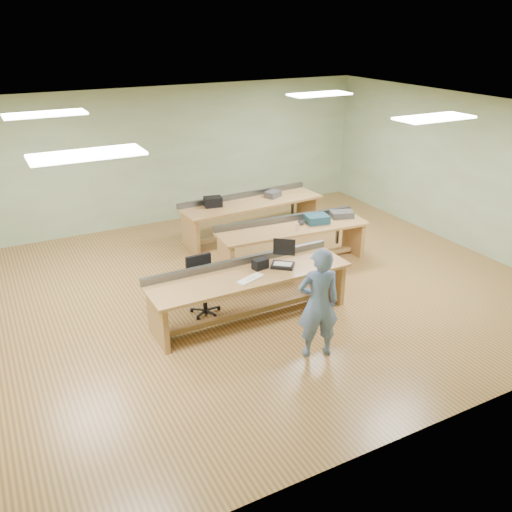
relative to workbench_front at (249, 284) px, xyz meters
name	(u,v)px	position (x,y,z in m)	size (l,w,h in m)	color
floor	(239,292)	(0.20, 0.79, -0.56)	(10.00, 10.00, 0.00)	olive
ceiling	(236,114)	(0.20, 0.79, 2.44)	(10.00, 10.00, 0.00)	silver
wall_back	(158,157)	(0.20, 4.79, 0.94)	(10.00, 0.04, 3.00)	#97B287
wall_front	(412,324)	(0.20, -3.21, 0.94)	(10.00, 0.04, 3.00)	#97B287
wall_right	(463,172)	(5.20, 0.79, 0.94)	(0.04, 8.00, 3.00)	#97B287
fluor_panels	(236,116)	(0.20, 0.79, 2.41)	(6.20, 3.50, 0.03)	white
workbench_front	(249,284)	(0.00, 0.00, 0.00)	(3.19, 0.87, 0.86)	#B27A4B
workbench_mid	(292,236)	(1.63, 1.41, -0.01)	(2.94, 0.97, 0.86)	#B27A4B
workbench_back	(251,210)	(1.64, 3.09, 0.00)	(3.15, 1.02, 0.86)	#B27A4B
person	(318,303)	(0.35, -1.36, 0.24)	(0.58, 0.38, 1.60)	slate
laptop_base	(283,265)	(0.58, -0.03, 0.21)	(0.35, 0.28, 0.04)	black
laptop_screen	(284,247)	(0.66, 0.08, 0.46)	(0.35, 0.02, 0.27)	black
keyboard	(250,279)	(-0.08, -0.21, 0.20)	(0.44, 0.15, 0.03)	white
trackball_mouse	(319,263)	(1.11, -0.25, 0.22)	(0.12, 0.14, 0.06)	white
camera_bag	(260,264)	(0.23, 0.07, 0.27)	(0.23, 0.15, 0.16)	black
task_chair	(204,293)	(-0.57, 0.46, -0.22)	(0.51, 0.51, 0.93)	black
parts_bin_teal	(317,219)	(2.15, 1.37, 0.26)	(0.42, 0.32, 0.15)	#163949
parts_bin_grey	(342,214)	(2.75, 1.41, 0.25)	(0.43, 0.27, 0.12)	#353538
mug	(301,222)	(1.83, 1.43, 0.24)	(0.13, 0.13, 0.10)	#353538
drinks_can	(297,227)	(1.63, 1.23, 0.25)	(0.06, 0.06, 0.12)	silver
storage_box_back	(213,202)	(0.79, 3.17, 0.29)	(0.35, 0.25, 0.20)	black
tray_back	(273,194)	(2.19, 3.15, 0.25)	(0.33, 0.24, 0.13)	#353538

